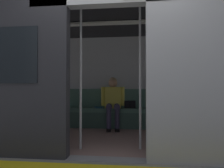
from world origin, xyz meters
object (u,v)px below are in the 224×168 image
object	(u,v)px
bench_seat	(119,113)
grab_pole_far	(140,77)
person_seated	(113,99)
train_car	(111,56)
book	(98,107)
grab_pole_door	(81,77)
handbag	(130,104)

from	to	relation	value
bench_seat	grab_pole_far	bearing A→B (deg)	105.55
bench_seat	grab_pole_far	world-z (taller)	grab_pole_far
person_seated	train_car	bearing A→B (deg)	93.90
person_seated	book	bearing A→B (deg)	-11.51
train_car	grab_pole_door	xyz separation A→B (m)	(0.38, 0.75, -0.44)
handbag	grab_pole_door	world-z (taller)	grab_pole_door
train_car	grab_pole_far	distance (m)	0.95
train_car	grab_pole_far	world-z (taller)	train_car
person_seated	book	distance (m)	0.42
book	grab_pole_door	world-z (taller)	grab_pole_door
grab_pole_far	train_car	bearing A→B (deg)	-51.23
grab_pole_door	grab_pole_far	size ratio (longest dim) A/B	1.00
person_seated	handbag	distance (m)	0.43
bench_seat	grab_pole_far	size ratio (longest dim) A/B	1.47
train_car	grab_pole_far	bearing A→B (deg)	128.77
person_seated	book	xyz separation A→B (m)	(0.35, -0.07, -0.21)
bench_seat	book	xyz separation A→B (m)	(0.49, -0.02, 0.12)
bench_seat	person_seated	size ratio (longest dim) A/B	2.72
book	person_seated	bearing A→B (deg)	145.98
handbag	grab_pole_door	xyz separation A→B (m)	(0.71, 1.79, 0.55)
bench_seat	grab_pole_door	size ratio (longest dim) A/B	1.47
train_car	handbag	distance (m)	1.47
train_car	bench_seat	bearing A→B (deg)	-94.34
person_seated	grab_pole_door	size ratio (longest dim) A/B	0.54
train_car	bench_seat	size ratio (longest dim) A/B	1.98
handbag	grab_pole_far	distance (m)	1.79
train_car	grab_pole_door	world-z (taller)	train_car
book	train_car	bearing A→B (deg)	90.32
bench_seat	person_seated	distance (m)	0.36
person_seated	grab_pole_door	world-z (taller)	grab_pole_door
grab_pole_door	person_seated	bearing A→B (deg)	-100.74
train_car	grab_pole_door	distance (m)	0.95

